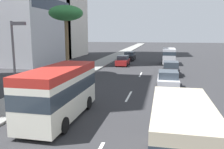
% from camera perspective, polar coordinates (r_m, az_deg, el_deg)
% --- Properties ---
extents(ground_plane, '(198.00, 198.00, 0.00)m').
position_cam_1_polar(ground_plane, '(35.26, 7.83, 1.71)').
color(ground_plane, '#2D2D30').
extents(sidewalk_right, '(162.00, 3.22, 0.15)m').
position_cam_1_polar(sidewalk_right, '(36.56, -4.03, 2.19)').
color(sidewalk_right, gray).
rests_on(sidewalk_right, ground_plane).
extents(lane_stripe_mid, '(3.20, 0.16, 0.01)m').
position_cam_1_polar(lane_stripe_mid, '(19.01, 4.05, -5.23)').
color(lane_stripe_mid, silver).
rests_on(lane_stripe_mid, ground_plane).
extents(lane_stripe_far, '(3.20, 0.16, 0.01)m').
position_cam_1_polar(lane_stripe_far, '(29.06, 6.90, 0.01)').
color(lane_stripe_far, silver).
rests_on(lane_stripe_far, ground_plane).
extents(car_lead, '(4.26, 1.89, 1.66)m').
position_cam_1_polar(car_lead, '(29.23, 13.95, 1.38)').
color(car_lead, black).
rests_on(car_lead, ground_plane).
extents(van_second, '(5.17, 2.18, 2.57)m').
position_cam_1_polar(van_second, '(8.90, 16.38, -13.63)').
color(van_second, beige).
rests_on(van_second, ground_plane).
extents(car_third, '(4.60, 1.88, 1.58)m').
position_cam_1_polar(car_third, '(44.42, 4.24, 4.43)').
color(car_third, black).
rests_on(car_third, ground_plane).
extents(minibus_fourth, '(6.90, 2.36, 3.03)m').
position_cam_1_polar(minibus_fourth, '(14.13, -12.39, -3.84)').
color(minibus_fourth, silver).
rests_on(minibus_fourth, ground_plane).
extents(car_fifth, '(4.09, 1.79, 1.55)m').
position_cam_1_polar(car_fifth, '(36.92, 2.64, 3.31)').
color(car_fifth, '#A51E1E').
rests_on(car_fifth, ground_plane).
extents(van_sixth, '(5.02, 2.10, 2.54)m').
position_cam_1_polar(van_sixth, '(39.54, 13.51, 4.53)').
color(van_sixth, silver).
rests_on(van_sixth, ground_plane).
extents(car_seventh, '(4.05, 1.94, 1.60)m').
position_cam_1_polar(car_seventh, '(22.28, 13.34, -1.25)').
color(car_seventh, silver).
rests_on(car_seventh, ground_plane).
extents(pedestrian_near_lamp, '(0.39, 0.36, 1.70)m').
position_cam_1_polar(pedestrian_near_lamp, '(26.25, -9.57, 1.27)').
color(pedestrian_near_lamp, red).
rests_on(pedestrian_near_lamp, sidewalk_right).
extents(pedestrian_mid_block, '(0.30, 0.34, 1.58)m').
position_cam_1_polar(pedestrian_mid_block, '(21.29, -17.08, -1.24)').
color(pedestrian_mid_block, '#333338').
rests_on(pedestrian_mid_block, sidewalk_right).
extents(palm_tree, '(3.94, 3.94, 8.01)m').
position_cam_1_polar(palm_tree, '(28.73, -11.02, 14.01)').
color(palm_tree, brown).
rests_on(palm_tree, sidewalk_right).
extents(street_lamp, '(0.24, 0.97, 5.53)m').
position_cam_1_polar(street_lamp, '(15.52, -22.21, 4.35)').
color(street_lamp, '#4C4C51').
rests_on(street_lamp, sidewalk_right).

